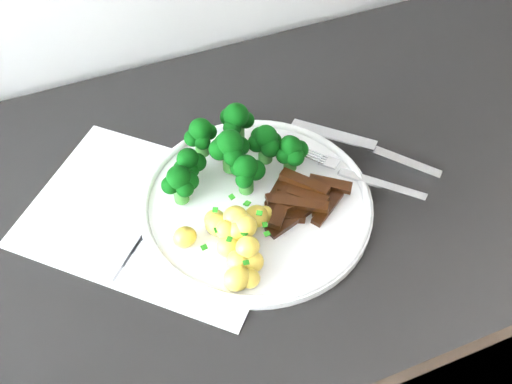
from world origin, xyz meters
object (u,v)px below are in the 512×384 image
object	(u,v)px
counter	(204,361)
beef_strips	(300,200)
knife	(383,155)
potatoes	(235,239)
broccoli	(232,151)
plate	(256,203)
fork	(363,177)
recipe_paper	(156,216)

from	to	relation	value
counter	beef_strips	size ratio (longest dim) A/B	17.42
beef_strips	knife	size ratio (longest dim) A/B	0.80
potatoes	beef_strips	size ratio (longest dim) A/B	0.95
potatoes	counter	bearing A→B (deg)	119.01
broccoli	knife	bearing A→B (deg)	-13.30
broccoli	beef_strips	xyz separation A→B (m)	(0.06, -0.09, -0.03)
plate	beef_strips	distance (m)	0.06
counter	knife	size ratio (longest dim) A/B	13.85
counter	beef_strips	world-z (taller)	beef_strips
fork	potatoes	bearing A→B (deg)	-169.66
counter	broccoli	size ratio (longest dim) A/B	12.08
counter	broccoli	xyz separation A→B (m)	(0.09, 0.03, 0.50)
potatoes	beef_strips	xyz separation A→B (m)	(0.10, 0.03, -0.01)
recipe_paper	knife	size ratio (longest dim) A/B	2.25
plate	potatoes	size ratio (longest dim) A/B	2.31
counter	plate	size ratio (longest dim) A/B	7.96
broccoli	fork	size ratio (longest dim) A/B	1.35
plate	fork	world-z (taller)	fork
counter	recipe_paper	distance (m)	0.45
potatoes	knife	size ratio (longest dim) A/B	0.75
broccoli	fork	xyz separation A→B (m)	(0.15, -0.08, -0.03)
potatoes	plate	bearing A→B (deg)	48.51
broccoli	knife	world-z (taller)	broccoli
recipe_paper	potatoes	world-z (taller)	potatoes
recipe_paper	knife	distance (m)	0.32
plate	beef_strips	xyz separation A→B (m)	(0.05, -0.03, 0.01)
recipe_paper	broccoli	distance (m)	0.13
broccoli	fork	world-z (taller)	broccoli
recipe_paper	beef_strips	xyz separation A→B (m)	(0.17, -0.06, 0.02)
potatoes	fork	xyz separation A→B (m)	(0.19, 0.03, -0.01)
recipe_paper	broccoli	xyz separation A→B (m)	(0.11, 0.03, 0.05)
broccoli	potatoes	distance (m)	0.12
recipe_paper	potatoes	distance (m)	0.12
plate	fork	xyz separation A→B (m)	(0.14, -0.02, 0.01)
recipe_paper	plate	xyz separation A→B (m)	(0.12, -0.03, 0.01)
beef_strips	recipe_paper	bearing A→B (deg)	160.81
broccoli	fork	distance (m)	0.17
beef_strips	fork	distance (m)	0.09
recipe_paper	broccoli	size ratio (longest dim) A/B	1.97
plate	fork	bearing A→B (deg)	-8.15
broccoli	potatoes	size ratio (longest dim) A/B	1.52
fork	knife	xyz separation A→B (m)	(0.05, 0.03, -0.01)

